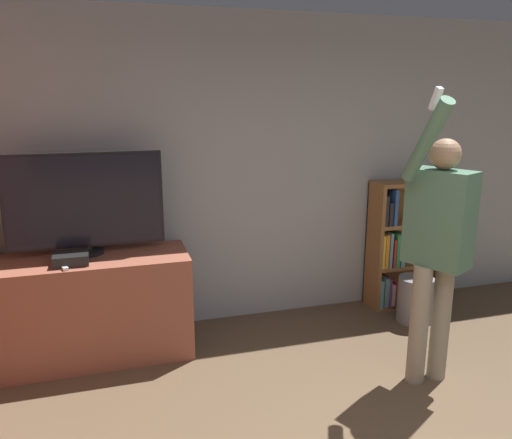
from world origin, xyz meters
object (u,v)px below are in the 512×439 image
at_px(person, 438,240).
at_px(waste_bin, 415,299).
at_px(television, 85,202).
at_px(bookshelf, 402,246).
at_px(game_console, 71,258).

distance_m(person, waste_bin, 1.30).
xyz_separation_m(television, bookshelf, (2.87, 0.15, -0.64)).
relative_size(television, bookshelf, 0.95).
bearing_deg(television, bookshelf, 2.89).
distance_m(television, game_console, 0.44).
bearing_deg(waste_bin, television, 174.59).
bearing_deg(game_console, waste_bin, -1.24).
xyz_separation_m(game_console, bookshelf, (2.99, 0.35, -0.27)).
bearing_deg(waste_bin, bookshelf, 77.14).
height_order(game_console, bookshelf, bookshelf).
bearing_deg(person, game_console, -137.10).
relative_size(game_console, waste_bin, 0.59).
bearing_deg(game_console, bookshelf, 6.59).
bearing_deg(bookshelf, television, -177.11).
distance_m(game_console, waste_bin, 2.97).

